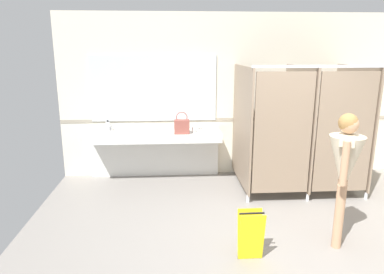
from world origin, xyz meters
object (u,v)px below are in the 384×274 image
Objects in this scene: person_standing at (345,164)px; paper_cup at (194,130)px; handbag at (182,126)px; soap_dispenser at (108,126)px; wet_floor_sign at (251,235)px.

person_standing is 2.75m from paper_cup.
handbag is 1.36m from soap_dispenser.
wet_floor_sign is (0.46, -2.48, -0.65)m from paper_cup.
wet_floor_sign is at bearing -53.97° from soap_dispenser.
soap_dispenser is at bearing 126.03° from wet_floor_sign.
handbag is 3.57× the size of paper_cup.
soap_dispenser is 1.80× the size of paper_cup.
paper_cup is (1.54, -0.27, -0.03)m from soap_dispenser.
handbag is 0.24m from paper_cup.
soap_dispenser is at bearing 166.24° from handbag.
person_standing reaches higher than handbag.
person_standing is 2.83m from handbag.
handbag is at bearing 105.69° from wet_floor_sign.
handbag is 2.63m from wet_floor_sign.
handbag is at bearing -165.55° from paper_cup.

